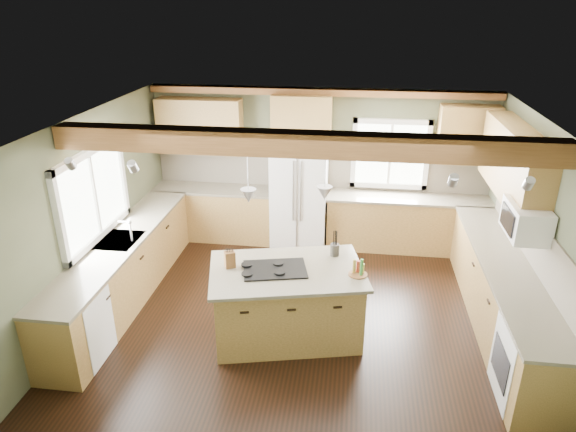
# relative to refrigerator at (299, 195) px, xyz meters

# --- Properties ---
(floor) EXTENTS (5.60, 5.60, 0.00)m
(floor) POSITION_rel_refrigerator_xyz_m (0.30, -2.12, -0.90)
(floor) COLOR black
(floor) RESTS_ON ground
(ceiling) EXTENTS (5.60, 5.60, 0.00)m
(ceiling) POSITION_rel_refrigerator_xyz_m (0.30, -2.12, 1.70)
(ceiling) COLOR silver
(ceiling) RESTS_ON wall_back
(wall_back) EXTENTS (5.60, 0.00, 5.60)m
(wall_back) POSITION_rel_refrigerator_xyz_m (0.30, 0.38, 0.40)
(wall_back) COLOR #424934
(wall_back) RESTS_ON ground
(wall_left) EXTENTS (0.00, 5.00, 5.00)m
(wall_left) POSITION_rel_refrigerator_xyz_m (-2.50, -2.12, 0.40)
(wall_left) COLOR #424934
(wall_left) RESTS_ON ground
(wall_right) EXTENTS (0.00, 5.00, 5.00)m
(wall_right) POSITION_rel_refrigerator_xyz_m (3.10, -2.12, 0.40)
(wall_right) COLOR #424934
(wall_right) RESTS_ON ground
(ceiling_beam) EXTENTS (5.55, 0.26, 0.26)m
(ceiling_beam) POSITION_rel_refrigerator_xyz_m (0.30, -2.57, 1.57)
(ceiling_beam) COLOR brown
(ceiling_beam) RESTS_ON ceiling
(soffit_trim) EXTENTS (5.55, 0.20, 0.10)m
(soffit_trim) POSITION_rel_refrigerator_xyz_m (0.30, 0.28, 1.64)
(soffit_trim) COLOR brown
(soffit_trim) RESTS_ON ceiling
(backsplash_back) EXTENTS (5.58, 0.03, 0.58)m
(backsplash_back) POSITION_rel_refrigerator_xyz_m (0.30, 0.36, 0.31)
(backsplash_back) COLOR brown
(backsplash_back) RESTS_ON wall_back
(backsplash_right) EXTENTS (0.03, 3.70, 0.58)m
(backsplash_right) POSITION_rel_refrigerator_xyz_m (3.08, -2.07, 0.31)
(backsplash_right) COLOR brown
(backsplash_right) RESTS_ON wall_right
(base_cab_back_left) EXTENTS (2.02, 0.60, 0.88)m
(base_cab_back_left) POSITION_rel_refrigerator_xyz_m (-1.49, 0.08, -0.46)
(base_cab_back_left) COLOR brown
(base_cab_back_left) RESTS_ON floor
(counter_back_left) EXTENTS (2.06, 0.64, 0.04)m
(counter_back_left) POSITION_rel_refrigerator_xyz_m (-1.49, 0.08, 0.00)
(counter_back_left) COLOR #4E4639
(counter_back_left) RESTS_ON base_cab_back_left
(base_cab_back_right) EXTENTS (2.62, 0.60, 0.88)m
(base_cab_back_right) POSITION_rel_refrigerator_xyz_m (1.79, 0.08, -0.46)
(base_cab_back_right) COLOR brown
(base_cab_back_right) RESTS_ON floor
(counter_back_right) EXTENTS (2.66, 0.64, 0.04)m
(counter_back_right) POSITION_rel_refrigerator_xyz_m (1.79, 0.08, 0.00)
(counter_back_right) COLOR #4E4639
(counter_back_right) RESTS_ON base_cab_back_right
(base_cab_left) EXTENTS (0.60, 3.70, 0.88)m
(base_cab_left) POSITION_rel_refrigerator_xyz_m (-2.20, -2.07, -0.46)
(base_cab_left) COLOR brown
(base_cab_left) RESTS_ON floor
(counter_left) EXTENTS (0.64, 3.74, 0.04)m
(counter_left) POSITION_rel_refrigerator_xyz_m (-2.20, -2.07, 0.00)
(counter_left) COLOR #4E4639
(counter_left) RESTS_ON base_cab_left
(base_cab_right) EXTENTS (0.60, 3.70, 0.88)m
(base_cab_right) POSITION_rel_refrigerator_xyz_m (2.80, -2.07, -0.46)
(base_cab_right) COLOR brown
(base_cab_right) RESTS_ON floor
(counter_right) EXTENTS (0.64, 3.74, 0.04)m
(counter_right) POSITION_rel_refrigerator_xyz_m (2.80, -2.07, 0.00)
(counter_right) COLOR #4E4639
(counter_right) RESTS_ON base_cab_right
(upper_cab_back_left) EXTENTS (1.40, 0.35, 0.90)m
(upper_cab_back_left) POSITION_rel_refrigerator_xyz_m (-1.69, 0.21, 1.05)
(upper_cab_back_left) COLOR brown
(upper_cab_back_left) RESTS_ON wall_back
(upper_cab_over_fridge) EXTENTS (0.96, 0.35, 0.70)m
(upper_cab_over_fridge) POSITION_rel_refrigerator_xyz_m (-0.00, 0.21, 1.25)
(upper_cab_over_fridge) COLOR brown
(upper_cab_over_fridge) RESTS_ON wall_back
(upper_cab_right) EXTENTS (0.35, 2.20, 0.90)m
(upper_cab_right) POSITION_rel_refrigerator_xyz_m (2.92, -1.22, 1.05)
(upper_cab_right) COLOR brown
(upper_cab_right) RESTS_ON wall_right
(upper_cab_back_corner) EXTENTS (0.90, 0.35, 0.90)m
(upper_cab_back_corner) POSITION_rel_refrigerator_xyz_m (2.60, 0.21, 1.05)
(upper_cab_back_corner) COLOR brown
(upper_cab_back_corner) RESTS_ON wall_back
(window_left) EXTENTS (0.04, 1.60, 1.05)m
(window_left) POSITION_rel_refrigerator_xyz_m (-2.48, -2.07, 0.65)
(window_left) COLOR white
(window_left) RESTS_ON wall_left
(window_back) EXTENTS (1.10, 0.04, 1.00)m
(window_back) POSITION_rel_refrigerator_xyz_m (1.45, 0.36, 0.65)
(window_back) COLOR white
(window_back) RESTS_ON wall_back
(sink) EXTENTS (0.50, 0.65, 0.03)m
(sink) POSITION_rel_refrigerator_xyz_m (-2.20, -2.07, 0.01)
(sink) COLOR #262628
(sink) RESTS_ON counter_left
(faucet) EXTENTS (0.02, 0.02, 0.28)m
(faucet) POSITION_rel_refrigerator_xyz_m (-2.02, -2.07, 0.15)
(faucet) COLOR #B2B2B7
(faucet) RESTS_ON sink
(dishwasher) EXTENTS (0.60, 0.60, 0.84)m
(dishwasher) POSITION_rel_refrigerator_xyz_m (-2.19, -3.37, -0.47)
(dishwasher) COLOR white
(dishwasher) RESTS_ON floor
(oven) EXTENTS (0.60, 0.72, 0.84)m
(oven) POSITION_rel_refrigerator_xyz_m (2.79, -3.37, -0.47)
(oven) COLOR white
(oven) RESTS_ON floor
(microwave) EXTENTS (0.40, 0.70, 0.38)m
(microwave) POSITION_rel_refrigerator_xyz_m (2.88, -2.17, 0.65)
(microwave) COLOR white
(microwave) RESTS_ON wall_right
(pendant_left) EXTENTS (0.18, 0.18, 0.16)m
(pendant_left) POSITION_rel_refrigerator_xyz_m (-0.28, -2.67, 0.98)
(pendant_left) COLOR #B2B2B7
(pendant_left) RESTS_ON ceiling
(pendant_right) EXTENTS (0.18, 0.18, 0.16)m
(pendant_right) POSITION_rel_refrigerator_xyz_m (0.56, -2.47, 0.98)
(pendant_right) COLOR #B2B2B7
(pendant_right) RESTS_ON ceiling
(refrigerator) EXTENTS (0.90, 0.74, 1.80)m
(refrigerator) POSITION_rel_refrigerator_xyz_m (0.00, 0.00, 0.00)
(refrigerator) COLOR white
(refrigerator) RESTS_ON floor
(island) EXTENTS (1.91, 1.42, 0.88)m
(island) POSITION_rel_refrigerator_xyz_m (0.14, -2.57, -0.46)
(island) COLOR brown
(island) RESTS_ON floor
(island_top) EXTENTS (2.05, 1.56, 0.04)m
(island_top) POSITION_rel_refrigerator_xyz_m (0.14, -2.57, 0.00)
(island_top) COLOR #4E4639
(island_top) RESTS_ON island
(cooktop) EXTENTS (0.84, 0.65, 0.02)m
(cooktop) POSITION_rel_refrigerator_xyz_m (0.00, -2.60, 0.03)
(cooktop) COLOR black
(cooktop) RESTS_ON island_top
(knife_block) EXTENTS (0.15, 0.14, 0.21)m
(knife_block) POSITION_rel_refrigerator_xyz_m (-0.55, -2.61, 0.12)
(knife_block) COLOR brown
(knife_block) RESTS_ON island_top
(utensil_crock) EXTENTS (0.12, 0.12, 0.15)m
(utensil_crock) POSITION_rel_refrigerator_xyz_m (0.69, -2.13, 0.10)
(utensil_crock) COLOR #463D38
(utensil_crock) RESTS_ON island_top
(bottle_tray) EXTENTS (0.24, 0.24, 0.21)m
(bottle_tray) POSITION_rel_refrigerator_xyz_m (0.98, -2.59, 0.12)
(bottle_tray) COLOR brown
(bottle_tray) RESTS_ON island_top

